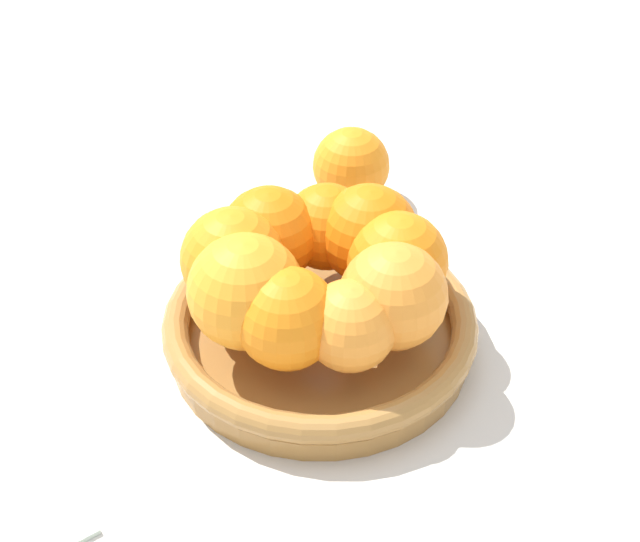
# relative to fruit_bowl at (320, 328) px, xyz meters

# --- Properties ---
(ground_plane) EXTENTS (4.00, 4.00, 0.00)m
(ground_plane) POSITION_rel_fruit_bowl_xyz_m (0.00, 0.00, -0.02)
(ground_plane) COLOR beige
(fruit_bowl) EXTENTS (0.24, 0.24, 0.04)m
(fruit_bowl) POSITION_rel_fruit_bowl_xyz_m (0.00, 0.00, 0.00)
(fruit_bowl) COLOR #A57238
(fruit_bowl) RESTS_ON ground_plane
(orange_pile) EXTENTS (0.19, 0.19, 0.08)m
(orange_pile) POSITION_rel_fruit_bowl_xyz_m (-0.00, -0.00, 0.06)
(orange_pile) COLOR orange
(orange_pile) RESTS_ON fruit_bowl
(stray_orange) EXTENTS (0.07, 0.07, 0.07)m
(stray_orange) POSITION_rel_fruit_bowl_xyz_m (-0.11, 0.18, 0.02)
(stray_orange) COLOR orange
(stray_orange) RESTS_ON ground_plane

